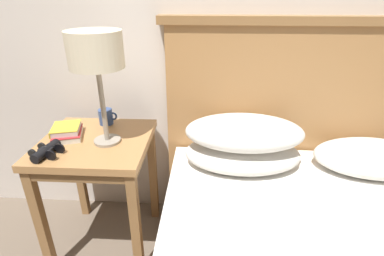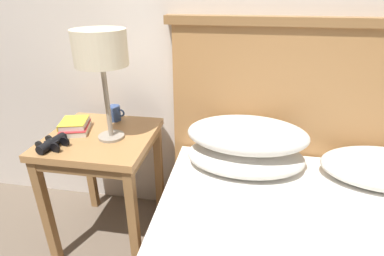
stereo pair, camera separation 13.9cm
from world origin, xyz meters
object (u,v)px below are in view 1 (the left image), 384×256
Objects in this scene: nightstand at (98,156)px; book_on_nightstand at (67,134)px; binoculars_pair at (46,151)px; coffee_mug at (106,117)px; table_lamp at (96,53)px; book_stacked_on_top at (66,129)px.

nightstand is 3.23× the size of book_on_nightstand.
coffee_mug is (0.16, 0.36, 0.02)m from binoculars_pair.
book_on_nightstand is at bearing 85.73° from binoculars_pair.
coffee_mug is (-0.07, 0.21, -0.39)m from table_lamp.
table_lamp reaches higher than book_on_nightstand.
book_stacked_on_top is (-0.01, 0.00, 0.03)m from book_on_nightstand.
binoculars_pair is at bearing -92.32° from book_stacked_on_top.
coffee_mug is (0.15, 0.17, 0.03)m from book_on_nightstand.
book_stacked_on_top reaches higher than nightstand.
book_on_nightstand is 1.28× the size of binoculars_pair.
coffee_mug is at bearing 65.67° from binoculars_pair.
nightstand is 3.78× the size of book_stacked_on_top.
coffee_mug is (0.15, 0.17, -0.00)m from book_stacked_on_top.
nightstand is 0.54m from table_lamp.
nightstand is 4.13× the size of binoculars_pair.
book_on_nightstand is (-0.15, 0.02, 0.11)m from nightstand.
book_stacked_on_top is 1.74× the size of coffee_mug.
binoculars_pair is at bearing -148.25° from table_lamp.
nightstand is 0.26m from binoculars_pair.
binoculars_pair is (-0.01, -0.19, -0.02)m from book_stacked_on_top.
table_lamp is at bearing 31.75° from binoculars_pair.
coffee_mug is at bearing 90.01° from nightstand.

